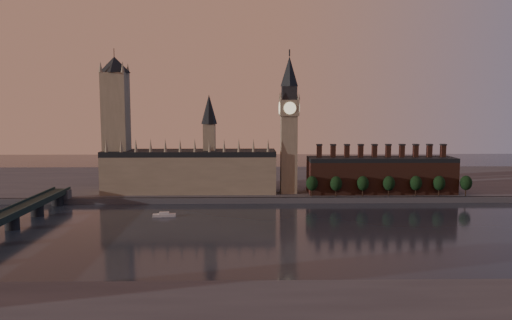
# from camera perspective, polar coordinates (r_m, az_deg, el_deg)

# --- Properties ---
(ground) EXTENTS (900.00, 900.00, 0.00)m
(ground) POSITION_cam_1_polar(r_m,az_deg,el_deg) (272.81, 3.56, -8.62)
(ground) COLOR black
(ground) RESTS_ON ground
(north_bank) EXTENTS (900.00, 182.00, 4.00)m
(north_bank) POSITION_cam_1_polar(r_m,az_deg,el_deg) (446.56, 1.72, -2.49)
(north_bank) COLOR #4E4E53
(north_bank) RESTS_ON ground
(palace_of_westminster) EXTENTS (130.00, 30.30, 74.00)m
(palace_of_westminster) POSITION_cam_1_polar(r_m,az_deg,el_deg) (383.15, -7.47, -1.04)
(palace_of_westminster) COLOR gray
(palace_of_westminster) RESTS_ON north_bank
(victoria_tower) EXTENTS (24.00, 24.00, 108.00)m
(victoria_tower) POSITION_cam_1_polar(r_m,az_deg,el_deg) (390.49, -15.71, 4.43)
(victoria_tower) COLOR gray
(victoria_tower) RESTS_ON north_bank
(big_ben) EXTENTS (15.00, 15.00, 107.00)m
(big_ben) POSITION_cam_1_polar(r_m,az_deg,el_deg) (374.34, 3.79, 4.24)
(big_ben) COLOR gray
(big_ben) RESTS_ON north_bank
(chimney_block) EXTENTS (110.00, 25.00, 37.00)m
(chimney_block) POSITION_cam_1_polar(r_m,az_deg,el_deg) (389.91, 14.06, -1.61)
(chimney_block) COLOR #4E291D
(chimney_block) RESTS_ON north_bank
(embankment_tree_0) EXTENTS (8.60, 8.60, 14.88)m
(embankment_tree_0) POSITION_cam_1_polar(r_m,az_deg,el_deg) (365.41, 6.42, -2.67)
(embankment_tree_0) COLOR black
(embankment_tree_0) RESTS_ON north_bank
(embankment_tree_1) EXTENTS (8.60, 8.60, 14.88)m
(embankment_tree_1) POSITION_cam_1_polar(r_m,az_deg,el_deg) (366.72, 9.14, -2.68)
(embankment_tree_1) COLOR black
(embankment_tree_1) RESTS_ON north_bank
(embankment_tree_2) EXTENTS (8.60, 8.60, 14.88)m
(embankment_tree_2) POSITION_cam_1_polar(r_m,az_deg,el_deg) (371.59, 12.12, -2.62)
(embankment_tree_2) COLOR black
(embankment_tree_2) RESTS_ON north_bank
(embankment_tree_3) EXTENTS (8.60, 8.60, 14.88)m
(embankment_tree_3) POSITION_cam_1_polar(r_m,az_deg,el_deg) (376.03, 14.95, -2.59)
(embankment_tree_3) COLOR black
(embankment_tree_3) RESTS_ON north_bank
(embankment_tree_4) EXTENTS (8.60, 8.60, 14.88)m
(embankment_tree_4) POSITION_cam_1_polar(r_m,az_deg,el_deg) (382.54, 17.81, -2.53)
(embankment_tree_4) COLOR black
(embankment_tree_4) RESTS_ON north_bank
(embankment_tree_5) EXTENTS (8.60, 8.60, 14.88)m
(embankment_tree_5) POSITION_cam_1_polar(r_m,az_deg,el_deg) (388.06, 20.20, -2.50)
(embankment_tree_5) COLOR black
(embankment_tree_5) RESTS_ON north_bank
(embankment_tree_6) EXTENTS (8.60, 8.60, 14.88)m
(embankment_tree_6) POSITION_cam_1_polar(r_m,az_deg,el_deg) (396.29, 22.87, -2.43)
(embankment_tree_6) COLOR black
(embankment_tree_6) RESTS_ON north_bank
(river_boat) EXTENTS (14.71, 5.74, 2.87)m
(river_boat) POSITION_cam_1_polar(r_m,az_deg,el_deg) (322.42, -10.45, -6.18)
(river_boat) COLOR #BEBEBE
(river_boat) RESTS_ON ground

